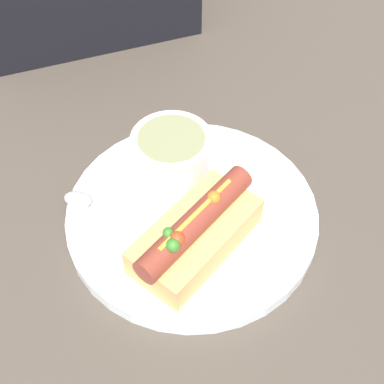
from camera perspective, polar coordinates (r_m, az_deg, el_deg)
The scene contains 5 objects.
ground_plane at distance 0.63m, azimuth 0.00°, elevation -2.96°, with size 4.00×4.00×0.00m, color #4C4238.
dinner_plate at distance 0.62m, azimuth 0.00°, elevation -2.45°, with size 0.29×0.29×0.02m.
hot_dog at distance 0.56m, azimuth 0.39°, elevation -4.36°, with size 0.16×0.14×0.07m.
soup_bowl at distance 0.63m, azimuth -1.80°, elevation 4.42°, with size 0.10×0.10×0.05m.
spoon at distance 0.62m, azimuth -9.20°, elevation -1.71°, with size 0.14×0.12×0.01m.
Camera 1 is at (-0.13, -0.35, 0.50)m, focal length 50.00 mm.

